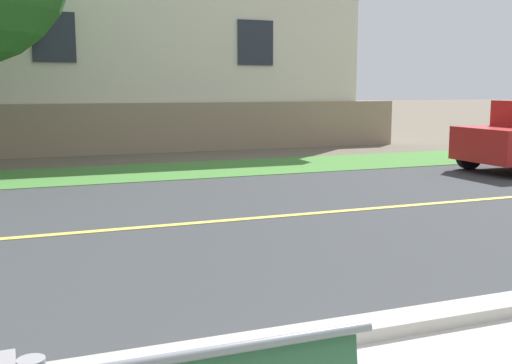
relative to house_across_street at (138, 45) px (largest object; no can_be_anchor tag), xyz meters
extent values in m
plane|color=#665B4C|center=(-2.35, -11.10, -3.19)|extent=(140.00, 140.00, 0.00)
cube|color=#ADA89E|center=(-2.35, -16.75, -3.13)|extent=(44.00, 0.30, 0.11)
cube|color=#383A3D|center=(-2.35, -12.60, -3.18)|extent=(52.00, 8.00, 0.01)
cube|color=#E0CC4C|center=(-2.35, -12.60, -3.18)|extent=(48.00, 0.14, 0.01)
cube|color=#478438|center=(-2.35, -7.25, -3.18)|extent=(48.00, 2.80, 0.02)
cylinder|color=black|center=(5.61, -9.36, -2.87)|extent=(0.64, 0.18, 0.64)
cube|color=gray|center=(1.02, -3.20, -2.49)|extent=(13.00, 0.36, 1.40)
cube|color=beige|center=(0.00, 0.00, -0.34)|extent=(12.56, 6.40, 5.68)
cube|color=#232833|center=(-2.83, -3.23, -0.06)|extent=(1.10, 0.06, 1.30)
cube|color=#232833|center=(2.83, -3.23, -0.06)|extent=(1.10, 0.06, 1.30)
camera|label=1|loc=(-3.96, -20.50, -1.37)|focal=43.43mm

